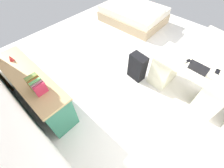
# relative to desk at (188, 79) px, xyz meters

# --- Properties ---
(ground_plane) EXTENTS (5.95, 5.95, 0.00)m
(ground_plane) POSITION_rel_desk_xyz_m (1.33, 0.04, -0.38)
(ground_plane) COLOR silver
(desk) EXTENTS (1.46, 0.70, 0.74)m
(desk) POSITION_rel_desk_xyz_m (0.00, 0.00, 0.00)
(desk) COLOR beige
(desk) RESTS_ON ground_plane
(office_chair) EXTENTS (0.55, 0.55, 0.94)m
(office_chair) POSITION_rel_desk_xyz_m (0.08, -0.91, 0.04)
(office_chair) COLOR black
(office_chair) RESTS_ON ground_plane
(credenza) EXTENTS (1.80, 0.48, 0.78)m
(credenza) POSITION_rel_desk_xyz_m (1.91, 2.13, 0.01)
(credenza) COLOR #2D7056
(credenza) RESTS_ON ground_plane
(bed) EXTENTS (1.96, 1.48, 0.58)m
(bed) POSITION_rel_desk_xyz_m (2.53, -1.59, -0.14)
(bed) COLOR tan
(bed) RESTS_ON ground_plane
(suitcase_black) EXTENTS (0.38, 0.26, 0.60)m
(suitcase_black) POSITION_rel_desk_xyz_m (0.96, 0.32, -0.08)
(suitcase_black) COLOR black
(suitcase_black) RESTS_ON ground_plane
(laptop) EXTENTS (0.32, 0.23, 0.21)m
(laptop) POSITION_rel_desk_xyz_m (-0.06, 0.09, 0.40)
(laptop) COLOR silver
(laptop) RESTS_ON desk
(computer_mouse) EXTENTS (0.06, 0.10, 0.03)m
(computer_mouse) POSITION_rel_desk_xyz_m (0.20, 0.04, 0.37)
(computer_mouse) COLOR white
(computer_mouse) RESTS_ON desk
(cell_phone_near_laptop) EXTENTS (0.08, 0.14, 0.01)m
(cell_phone_near_laptop) POSITION_rel_desk_xyz_m (-0.32, -0.13, 0.36)
(cell_phone_near_laptop) COLOR black
(cell_phone_near_laptop) RESTS_ON desk
(cell_phone_by_mouse) EXTENTS (0.13, 0.15, 0.01)m
(cell_phone_by_mouse) POSITION_rel_desk_xyz_m (0.17, -0.03, 0.36)
(cell_phone_by_mouse) COLOR black
(cell_phone_by_mouse) RESTS_ON desk
(book_row) EXTENTS (0.28, 0.17, 0.24)m
(book_row) POSITION_rel_desk_xyz_m (1.52, 2.13, 0.50)
(book_row) COLOR #BA2845
(book_row) RESTS_ON credenza
(figurine_small) EXTENTS (0.08, 0.08, 0.11)m
(figurine_small) POSITION_rel_desk_xyz_m (2.43, 2.13, 0.45)
(figurine_small) COLOR red
(figurine_small) RESTS_ON credenza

